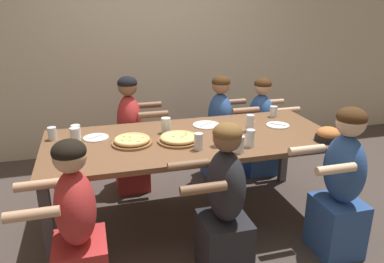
{
  "coord_description": "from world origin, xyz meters",
  "views": [
    {
      "loc": [
        -0.77,
        -2.76,
        1.81
      ],
      "look_at": [
        0.0,
        0.0,
        0.81
      ],
      "focal_mm": 35.0,
      "sensor_mm": 36.0,
      "label": 1
    }
  ],
  "objects_px": {
    "diner_near_right": "(341,189)",
    "diner_far_midleft": "(131,139)",
    "pizza_board_second": "(179,139)",
    "skillet_bowl": "(328,135)",
    "drinking_glass_g": "(166,126)",
    "drinking_glass_j": "(273,112)",
    "drinking_glass_a": "(52,134)",
    "diner_near_center": "(224,210)",
    "drinking_glass_d": "(75,138)",
    "diner_near_left": "(78,232)",
    "drinking_glass_i": "(219,139)",
    "drinking_glass_f": "(250,138)",
    "pizza_board_main": "(132,141)",
    "drinking_glass_b": "(250,124)",
    "drinking_glass_h": "(199,142)",
    "diner_far_right": "(260,131)",
    "drinking_glass_c": "(76,132)",
    "empty_plate_c": "(206,125)",
    "empty_plate_b": "(96,138)",
    "cocktail_glass_blue": "(69,160)",
    "drinking_glass_e": "(240,145)",
    "empty_plate_a": "(278,125)"
  },
  "relations": [
    {
      "from": "drinking_glass_j",
      "to": "diner_far_midleft",
      "type": "bearing_deg",
      "value": 163.9
    },
    {
      "from": "diner_near_center",
      "to": "drinking_glass_f",
      "type": "bearing_deg",
      "value": -40.38
    },
    {
      "from": "diner_far_midleft",
      "to": "skillet_bowl",
      "type": "bearing_deg",
      "value": 52.91
    },
    {
      "from": "pizza_board_second",
      "to": "drinking_glass_b",
      "type": "relative_size",
      "value": 2.34
    },
    {
      "from": "drinking_glass_d",
      "to": "diner_near_left",
      "type": "xyz_separation_m",
      "value": [
        -0.01,
        -0.79,
        -0.32
      ]
    },
    {
      "from": "pizza_board_main",
      "to": "drinking_glass_f",
      "type": "xyz_separation_m",
      "value": [
        0.86,
        -0.29,
        0.04
      ]
    },
    {
      "from": "pizza_board_main",
      "to": "drinking_glass_i",
      "type": "distance_m",
      "value": 0.67
    },
    {
      "from": "diner_far_right",
      "to": "diner_far_midleft",
      "type": "relative_size",
      "value": 0.92
    },
    {
      "from": "drinking_glass_d",
      "to": "empty_plate_c",
      "type": "bearing_deg",
      "value": 9.63
    },
    {
      "from": "drinking_glass_b",
      "to": "diner_near_left",
      "type": "distance_m",
      "value": 1.65
    },
    {
      "from": "drinking_glass_a",
      "to": "drinking_glass_g",
      "type": "relative_size",
      "value": 0.79
    },
    {
      "from": "diner_near_right",
      "to": "diner_near_left",
      "type": "bearing_deg",
      "value": 90.0
    },
    {
      "from": "empty_plate_b",
      "to": "diner_far_midleft",
      "type": "xyz_separation_m",
      "value": [
        0.33,
        0.55,
        -0.24
      ]
    },
    {
      "from": "drinking_glass_f",
      "to": "drinking_glass_h",
      "type": "bearing_deg",
      "value": 173.67
    },
    {
      "from": "drinking_glass_h",
      "to": "diner_near_center",
      "type": "height_order",
      "value": "diner_near_center"
    },
    {
      "from": "pizza_board_second",
      "to": "drinking_glass_c",
      "type": "height_order",
      "value": "drinking_glass_c"
    },
    {
      "from": "drinking_glass_e",
      "to": "diner_near_center",
      "type": "height_order",
      "value": "diner_near_center"
    },
    {
      "from": "diner_near_center",
      "to": "drinking_glass_d",
      "type": "bearing_deg",
      "value": 49.45
    },
    {
      "from": "drinking_glass_d",
      "to": "diner_near_center",
      "type": "relative_size",
      "value": 0.13
    },
    {
      "from": "skillet_bowl",
      "to": "drinking_glass_g",
      "type": "xyz_separation_m",
      "value": [
        -1.2,
        0.53,
        0.01
      ]
    },
    {
      "from": "skillet_bowl",
      "to": "drinking_glass_j",
      "type": "bearing_deg",
      "value": 99.25
    },
    {
      "from": "drinking_glass_c",
      "to": "diner_near_left",
      "type": "relative_size",
      "value": 0.1
    },
    {
      "from": "drinking_glass_c",
      "to": "pizza_board_main",
      "type": "bearing_deg",
      "value": -31.9
    },
    {
      "from": "diner_near_left",
      "to": "diner_far_right",
      "type": "distance_m",
      "value": 2.39
    },
    {
      "from": "drinking_glass_a",
      "to": "diner_near_center",
      "type": "bearing_deg",
      "value": -41.34
    },
    {
      "from": "drinking_glass_e",
      "to": "diner_near_right",
      "type": "distance_m",
      "value": 0.79
    },
    {
      "from": "drinking_glass_d",
      "to": "drinking_glass_f",
      "type": "distance_m",
      "value": 1.34
    },
    {
      "from": "skillet_bowl",
      "to": "diner_far_right",
      "type": "relative_size",
      "value": 0.28
    },
    {
      "from": "empty_plate_b",
      "to": "diner_near_left",
      "type": "bearing_deg",
      "value": -100.03
    },
    {
      "from": "empty_plate_a",
      "to": "drinking_glass_h",
      "type": "relative_size",
      "value": 1.58
    },
    {
      "from": "drinking_glass_h",
      "to": "drinking_glass_f",
      "type": "bearing_deg",
      "value": -6.33
    },
    {
      "from": "drinking_glass_g",
      "to": "diner_near_center",
      "type": "relative_size",
      "value": 0.12
    },
    {
      "from": "drinking_glass_a",
      "to": "diner_far_midleft",
      "type": "distance_m",
      "value": 0.87
    },
    {
      "from": "diner_near_center",
      "to": "diner_far_midleft",
      "type": "distance_m",
      "value": 1.52
    },
    {
      "from": "drinking_glass_a",
      "to": "drinking_glass_h",
      "type": "relative_size",
      "value": 0.81
    },
    {
      "from": "skillet_bowl",
      "to": "drinking_glass_b",
      "type": "bearing_deg",
      "value": 143.07
    },
    {
      "from": "drinking_glass_j",
      "to": "diner_near_right",
      "type": "distance_m",
      "value": 1.11
    },
    {
      "from": "empty_plate_b",
      "to": "drinking_glass_h",
      "type": "distance_m",
      "value": 0.86
    },
    {
      "from": "drinking_glass_j",
      "to": "diner_far_right",
      "type": "height_order",
      "value": "diner_far_right"
    },
    {
      "from": "empty_plate_c",
      "to": "drinking_glass_b",
      "type": "distance_m",
      "value": 0.4
    },
    {
      "from": "skillet_bowl",
      "to": "cocktail_glass_blue",
      "type": "xyz_separation_m",
      "value": [
        -1.97,
        0.05,
        -0.01
      ]
    },
    {
      "from": "skillet_bowl",
      "to": "drinking_glass_i",
      "type": "xyz_separation_m",
      "value": [
        -0.87,
        0.13,
        0.01
      ]
    },
    {
      "from": "drinking_glass_g",
      "to": "drinking_glass_j",
      "type": "relative_size",
      "value": 1.27
    },
    {
      "from": "diner_near_right",
      "to": "diner_far_midleft",
      "type": "height_order",
      "value": "diner_far_midleft"
    },
    {
      "from": "pizza_board_second",
      "to": "diner_far_midleft",
      "type": "distance_m",
      "value": 0.89
    },
    {
      "from": "pizza_board_second",
      "to": "diner_near_right",
      "type": "relative_size",
      "value": 0.3
    },
    {
      "from": "drinking_glass_f",
      "to": "diner_near_left",
      "type": "xyz_separation_m",
      "value": [
        -1.29,
        -0.42,
        -0.33
      ]
    },
    {
      "from": "pizza_board_main",
      "to": "drinking_glass_b",
      "type": "relative_size",
      "value": 2.2
    },
    {
      "from": "empty_plate_c",
      "to": "drinking_glass_i",
      "type": "distance_m",
      "value": 0.5
    },
    {
      "from": "drinking_glass_h",
      "to": "diner_near_left",
      "type": "xyz_separation_m",
      "value": [
        -0.89,
        -0.46,
        -0.32
      ]
    }
  ]
}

